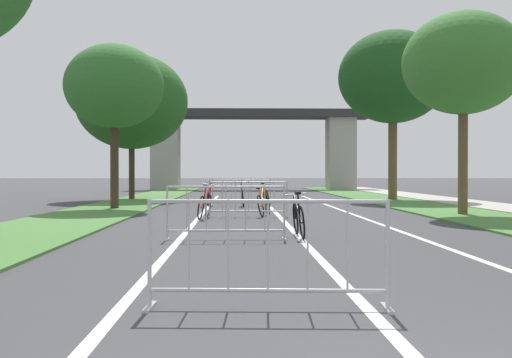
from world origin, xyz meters
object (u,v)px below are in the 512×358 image
(crowd_barrier_third, at_px, (248,199))
(bicycle_orange_2, at_px, (263,204))
(tree_left_oak_mid, at_px, (114,87))
(bicycle_blue_0, at_px, (208,196))
(tree_right_oak_near, at_px, (393,77))
(tree_right_pine_far, at_px, (463,64))
(tree_left_pine_near, at_px, (132,102))
(crowd_barrier_fourth, at_px, (241,193))
(bicycle_black_4, at_px, (298,219))
(bicycle_yellow_5, at_px, (266,197))
(bicycle_green_1, at_px, (243,197))
(crowd_barrier_nearest, at_px, (268,255))
(crowd_barrier_second, at_px, (226,213))
(bicycle_red_3, at_px, (205,205))

(crowd_barrier_third, distance_m, bicycle_orange_2, 0.61)
(tree_left_oak_mid, relative_size, bicycle_blue_0, 3.54)
(tree_right_oak_near, height_order, crowd_barrier_third, tree_right_oak_near)
(tree_right_pine_far, bearing_deg, tree_left_pine_near, 136.59)
(bicycle_orange_2, bearing_deg, tree_left_pine_near, 130.08)
(crowd_barrier_fourth, bearing_deg, bicycle_black_4, -84.70)
(bicycle_orange_2, height_order, bicycle_yellow_5, bicycle_yellow_5)
(tree_right_pine_far, bearing_deg, bicycle_green_1, 142.37)
(tree_left_oak_mid, xyz_separation_m, bicycle_orange_2, (5.16, -3.63, -3.99))
(tree_left_pine_near, xyz_separation_m, bicycle_green_1, (5.31, -6.19, -4.36))
(crowd_barrier_nearest, bearing_deg, bicycle_orange_2, 87.81)
(crowd_barrier_fourth, bearing_deg, tree_right_pine_far, -39.62)
(bicycle_black_4, bearing_deg, crowd_barrier_third, 97.77)
(tree_right_pine_far, relative_size, bicycle_yellow_5, 3.72)
(tree_right_oak_near, relative_size, crowd_barrier_third, 3.45)
(crowd_barrier_second, distance_m, bicycle_orange_2, 6.56)
(bicycle_blue_0, xyz_separation_m, bicycle_green_1, (1.38, -0.99, -0.00))
(tree_right_oak_near, height_order, crowd_barrier_nearest, tree_right_oak_near)
(bicycle_black_4, bearing_deg, tree_right_oak_near, 68.22)
(bicycle_black_4, bearing_deg, bicycle_orange_2, 92.88)
(tree_right_pine_far, distance_m, bicycle_yellow_5, 8.85)
(tree_left_pine_near, relative_size, bicycle_yellow_5, 4.22)
(crowd_barrier_second, height_order, crowd_barrier_fourth, same)
(tree_right_oak_near, relative_size, bicycle_orange_2, 4.85)
(bicycle_orange_2, xyz_separation_m, bicycle_black_4, (0.46, -6.00, 0.00))
(tree_left_pine_near, relative_size, bicycle_blue_0, 4.24)
(tree_left_oak_mid, relative_size, bicycle_black_4, 3.49)
(crowd_barrier_nearest, relative_size, bicycle_black_4, 1.39)
(bicycle_red_3, bearing_deg, bicycle_green_1, 88.81)
(tree_left_pine_near, bearing_deg, bicycle_yellow_5, -44.77)
(crowd_barrier_fourth, xyz_separation_m, bicycle_yellow_5, (0.95, -0.39, -0.15))
(bicycle_green_1, distance_m, bicycle_orange_2, 5.34)
(bicycle_blue_0, height_order, bicycle_red_3, bicycle_red_3)
(crowd_barrier_second, relative_size, crowd_barrier_fourth, 1.00)
(crowd_barrier_fourth, relative_size, bicycle_green_1, 1.42)
(bicycle_blue_0, bearing_deg, bicycle_yellow_5, 151.46)
(tree_left_pine_near, xyz_separation_m, tree_right_pine_far, (11.99, -11.34, -0.12))
(tree_left_oak_mid, bearing_deg, crowd_barrier_nearest, -73.91)
(bicycle_orange_2, bearing_deg, crowd_barrier_third, -127.28)
(bicycle_blue_0, distance_m, bicycle_orange_2, 6.59)
(crowd_barrier_nearest, distance_m, bicycle_orange_2, 12.59)
(tree_left_oak_mid, distance_m, bicycle_yellow_5, 6.99)
(tree_right_oak_near, distance_m, crowd_barrier_nearest, 24.75)
(crowd_barrier_nearest, bearing_deg, tree_right_pine_far, 62.67)
(tree_right_oak_near, xyz_separation_m, bicycle_orange_2, (-6.57, -10.54, -5.45))
(tree_left_oak_mid, bearing_deg, crowd_barrier_second, -67.65)
(tree_right_pine_far, height_order, bicycle_blue_0, tree_right_pine_far)
(crowd_barrier_third, height_order, bicycle_black_4, crowd_barrier_third)
(bicycle_red_3, xyz_separation_m, bicycle_yellow_5, (2.03, 6.22, -0.02))
(bicycle_yellow_5, bearing_deg, tree_right_pine_far, 134.46)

